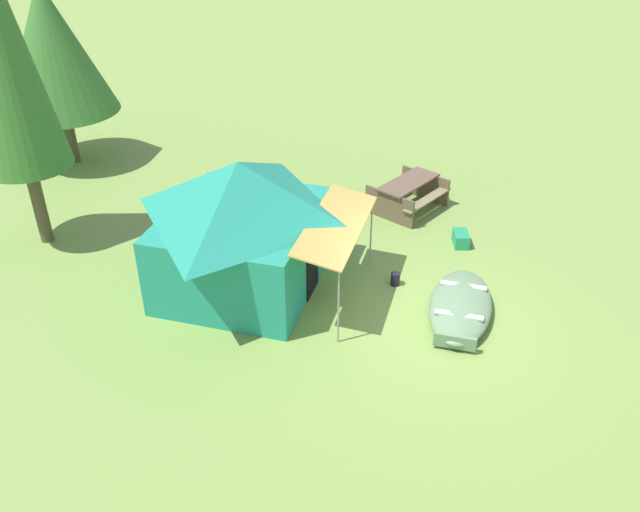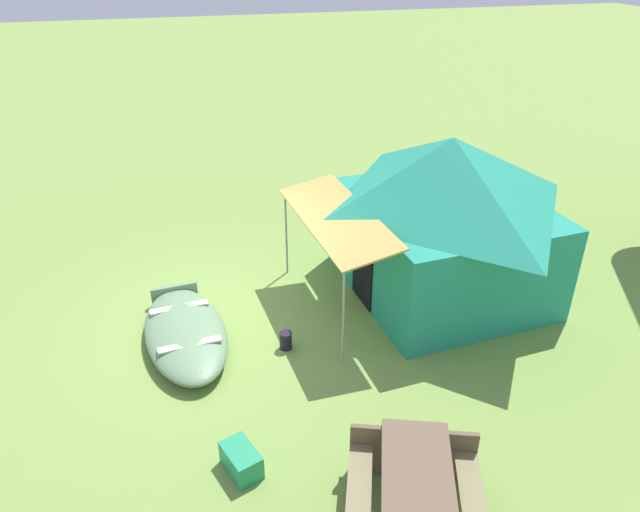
# 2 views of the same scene
# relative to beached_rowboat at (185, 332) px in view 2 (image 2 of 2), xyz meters

# --- Properties ---
(ground_plane) EXTENTS (80.00, 80.00, 0.00)m
(ground_plane) POSITION_rel_beached_rowboat_xyz_m (-0.48, 0.62, -0.19)
(ground_plane) COLOR olive
(beached_rowboat) EXTENTS (2.67, 1.44, 0.37)m
(beached_rowboat) POSITION_rel_beached_rowboat_xyz_m (0.00, 0.00, 0.00)
(beached_rowboat) COLOR #62855D
(beached_rowboat) RESTS_ON ground_plane
(canvas_cabin_tent) EXTENTS (3.83, 4.30, 2.76)m
(canvas_cabin_tent) POSITION_rel_beached_rowboat_xyz_m (-0.48, 4.45, 1.24)
(canvas_cabin_tent) COLOR #218E72
(canvas_cabin_tent) RESTS_ON ground_plane
(picnic_table) EXTENTS (2.17, 1.97, 0.77)m
(picnic_table) POSITION_rel_beached_rowboat_xyz_m (4.01, 2.09, 0.29)
(picnic_table) COLOR brown
(picnic_table) RESTS_ON ground_plane
(cooler_box) EXTENTS (0.61, 0.48, 0.32)m
(cooler_box) POSITION_rel_beached_rowboat_xyz_m (2.68, 0.47, -0.03)
(cooler_box) COLOR #21905D
(cooler_box) RESTS_ON ground_plane
(fuel_can) EXTENTS (0.26, 0.26, 0.28)m
(fuel_can) POSITION_rel_beached_rowboat_xyz_m (0.55, 1.46, -0.05)
(fuel_can) COLOR black
(fuel_can) RESTS_ON ground_plane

